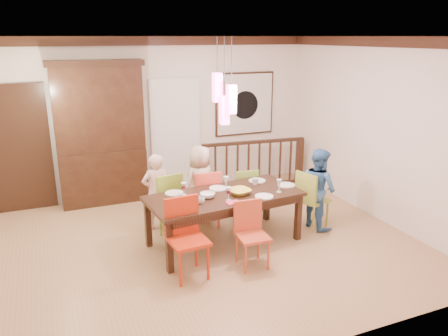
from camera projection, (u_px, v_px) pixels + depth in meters
name	position (u px, v px, depth m)	size (l,w,h in m)	color
floor	(203.00, 244.00, 6.36)	(6.00, 6.00, 0.00)	#AB8652
ceiling	(200.00, 36.00, 5.52)	(6.00, 6.00, 0.00)	white
wall_back	(156.00, 117.00, 8.15)	(6.00, 6.00, 0.00)	beige
wall_right	(377.00, 130.00, 7.04)	(5.00, 5.00, 0.00)	beige
crown_molding	(200.00, 43.00, 5.54)	(6.00, 5.00, 0.16)	black
panel_door	(19.00, 151.00, 7.34)	(1.04, 0.07, 2.24)	black
white_doorway	(176.00, 137.00, 8.36)	(0.97, 0.05, 2.22)	silver
painting	(245.00, 104.00, 8.73)	(1.25, 0.06, 1.25)	black
pendant_cluster	(224.00, 99.00, 5.79)	(0.27, 0.21, 1.14)	#F0489E
dining_table	(224.00, 200.00, 6.21)	(2.26, 1.20, 0.75)	black
chair_far_left	(165.00, 197.00, 6.70)	(0.49, 0.49, 0.94)	#88A82B
chair_far_mid	(205.00, 194.00, 6.85)	(0.45, 0.45, 0.93)	#E94932
chair_far_right	(243.00, 189.00, 7.19)	(0.42, 0.42, 0.85)	#7CA334
chair_near_left	(188.00, 235.00, 5.34)	(0.48, 0.48, 1.00)	red
chair_near_mid	(253.00, 231.00, 5.61)	(0.41, 0.41, 0.86)	#C14627
chair_end_right	(313.00, 195.00, 6.82)	(0.51, 0.51, 0.91)	#91A033
china_hutch	(100.00, 134.00, 7.63)	(1.60, 0.46, 2.52)	black
balustrade	(254.00, 163.00, 8.59)	(2.10, 0.29, 0.96)	black
person_far_left	(156.00, 192.00, 6.74)	(0.44, 0.29, 1.20)	#FFC9C2
person_far_mid	(201.00, 184.00, 7.01)	(0.61, 0.40, 1.25)	beige
person_end_right	(318.00, 188.00, 6.78)	(0.62, 0.48, 1.27)	teal
serving_bowl	(240.00, 192.00, 6.18)	(0.31, 0.31, 0.08)	yellow
small_bowl	(208.00, 195.00, 6.06)	(0.21, 0.21, 0.07)	white
cup_left	(200.00, 200.00, 5.84)	(0.12, 0.12, 0.09)	silver
cup_right	(255.00, 181.00, 6.58)	(0.11, 0.11, 0.10)	silver
plate_far_left	(174.00, 193.00, 6.22)	(0.26, 0.26, 0.01)	white
plate_far_mid	(218.00, 188.00, 6.41)	(0.26, 0.26, 0.01)	white
plate_far_right	(257.00, 181.00, 6.75)	(0.26, 0.26, 0.01)	white
plate_near_left	(185.00, 207.00, 5.71)	(0.26, 0.26, 0.01)	white
plate_near_mid	(264.00, 196.00, 6.09)	(0.26, 0.26, 0.01)	white
plate_end_right	(286.00, 185.00, 6.56)	(0.26, 0.26, 0.01)	white
wine_glass_a	(184.00, 189.00, 6.12)	(0.08, 0.08, 0.19)	#590C19
wine_glass_b	(226.00, 183.00, 6.38)	(0.08, 0.08, 0.19)	silver
wine_glass_c	(229.00, 194.00, 5.94)	(0.08, 0.08, 0.19)	#590C19
wine_glass_d	(279.00, 186.00, 6.25)	(0.08, 0.08, 0.19)	silver
napkin	(233.00, 203.00, 5.86)	(0.18, 0.14, 0.01)	#D83359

